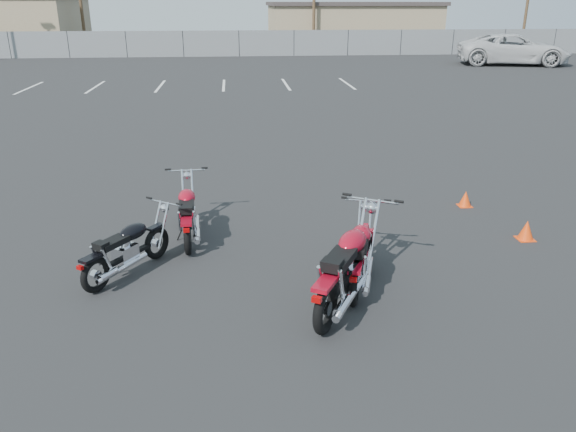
{
  "coord_description": "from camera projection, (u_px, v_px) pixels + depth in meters",
  "views": [
    {
      "loc": [
        -0.59,
        -7.51,
        3.78
      ],
      "look_at": [
        0.2,
        0.6,
        0.65
      ],
      "focal_mm": 35.0,
      "sensor_mm": 36.0,
      "label": 1
    }
  ],
  "objects": [
    {
      "name": "motorcycle_rear_red",
      "position": [
        360.0,
        255.0,
        7.9
      ],
      "size": [
        0.99,
        1.95,
        0.96
      ],
      "color": "black",
      "rests_on": "ground"
    },
    {
      "name": "motorcycle_second_black",
      "position": [
        127.0,
        249.0,
        8.16
      ],
      "size": [
        1.33,
        1.68,
        0.89
      ],
      "color": "black",
      "rests_on": "ground"
    },
    {
      "name": "training_cone_far",
      "position": [
        526.0,
        230.0,
        9.46
      ],
      "size": [
        0.28,
        0.28,
        0.33
      ],
      "color": "#FF440D",
      "rests_on": "ground"
    },
    {
      "name": "training_cone_near",
      "position": [
        465.0,
        199.0,
        11.0
      ],
      "size": [
        0.26,
        0.26,
        0.31
      ],
      "color": "#FF440D",
      "rests_on": "ground"
    },
    {
      "name": "tan_building_east",
      "position": [
        351.0,
        24.0,
        49.5
      ],
      "size": [
        14.4,
        9.4,
        3.7
      ],
      "color": "tan",
      "rests_on": "ground"
    },
    {
      "name": "white_van",
      "position": [
        515.0,
        40.0,
        34.96
      ],
      "size": [
        4.93,
        8.33,
        2.97
      ],
      "primitive_type": "imported",
      "rotation": [
        0.0,
        0.0,
        1.32
      ],
      "color": "silver",
      "rests_on": "ground"
    },
    {
      "name": "motorcycle_third_red",
      "position": [
        347.0,
        267.0,
        7.34
      ],
      "size": [
        1.55,
        2.23,
        1.14
      ],
      "color": "black",
      "rests_on": "ground"
    },
    {
      "name": "chainlink_fence",
      "position": [
        239.0,
        43.0,
        40.58
      ],
      "size": [
        80.06,
        0.06,
        1.8
      ],
      "color": "slate",
      "rests_on": "ground"
    },
    {
      "name": "ground",
      "position": [
        279.0,
        271.0,
        8.39
      ],
      "size": [
        120.0,
        120.0,
        0.0
      ],
      "primitive_type": "plane",
      "color": "black",
      "rests_on": "ground"
    },
    {
      "name": "parking_line_stripes",
      "position": [
        192.0,
        86.0,
        26.74
      ],
      "size": [
        15.12,
        4.0,
        0.01
      ],
      "color": "silver",
      "rests_on": "ground"
    },
    {
      "name": "motorcycle_front_red",
      "position": [
        188.0,
        213.0,
        9.42
      ],
      "size": [
        0.77,
        1.98,
        0.97
      ],
      "color": "black",
      "rests_on": "ground"
    }
  ]
}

